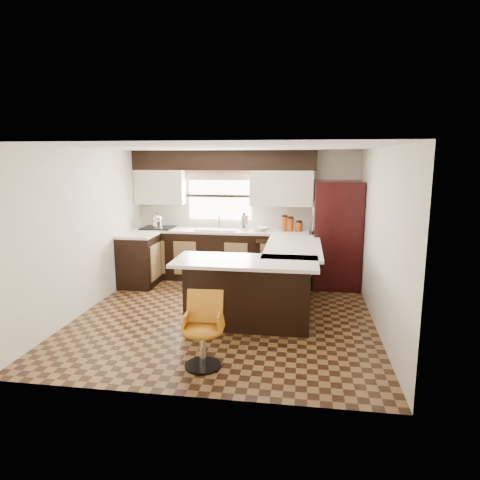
% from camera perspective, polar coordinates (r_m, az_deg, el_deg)
% --- Properties ---
extents(floor, '(4.40, 4.40, 0.00)m').
position_cam_1_polar(floor, '(6.35, -1.94, -9.97)').
color(floor, '#49301A').
rests_on(floor, ground).
extents(ceiling, '(4.40, 4.40, 0.00)m').
position_cam_1_polar(ceiling, '(5.94, -2.09, 12.24)').
color(ceiling, silver).
rests_on(ceiling, wall_back).
extents(wall_back, '(4.40, 0.00, 4.40)m').
position_cam_1_polar(wall_back, '(8.18, 0.80, 3.42)').
color(wall_back, beige).
rests_on(wall_back, floor).
extents(wall_front, '(4.40, 0.00, 4.40)m').
position_cam_1_polar(wall_front, '(3.94, -7.87, -4.76)').
color(wall_front, beige).
rests_on(wall_front, floor).
extents(wall_left, '(0.00, 4.40, 4.40)m').
position_cam_1_polar(wall_left, '(6.73, -19.88, 1.18)').
color(wall_left, beige).
rests_on(wall_left, floor).
extents(wall_right, '(0.00, 4.40, 4.40)m').
position_cam_1_polar(wall_right, '(6.01, 18.07, 0.21)').
color(wall_right, beige).
rests_on(wall_right, floor).
extents(base_cab_back, '(3.30, 0.60, 0.90)m').
position_cam_1_polar(base_cab_back, '(8.09, -2.66, -2.07)').
color(base_cab_back, black).
rests_on(base_cab_back, floor).
extents(base_cab_left, '(0.60, 0.70, 0.90)m').
position_cam_1_polar(base_cab_left, '(7.86, -13.31, -2.74)').
color(base_cab_left, black).
rests_on(base_cab_left, floor).
extents(counter_back, '(3.30, 0.60, 0.04)m').
position_cam_1_polar(counter_back, '(8.00, -2.69, 1.23)').
color(counter_back, silver).
rests_on(counter_back, base_cab_back).
extents(counter_left, '(0.60, 0.70, 0.04)m').
position_cam_1_polar(counter_left, '(7.76, -13.46, 0.66)').
color(counter_left, silver).
rests_on(counter_left, base_cab_left).
extents(soffit, '(3.40, 0.35, 0.36)m').
position_cam_1_polar(soffit, '(8.00, -2.24, 10.58)').
color(soffit, black).
rests_on(soffit, wall_back).
extents(upper_cab_left, '(0.94, 0.35, 0.64)m').
position_cam_1_polar(upper_cab_left, '(8.33, -10.55, 6.97)').
color(upper_cab_left, beige).
rests_on(upper_cab_left, wall_back).
extents(upper_cab_right, '(1.14, 0.35, 0.64)m').
position_cam_1_polar(upper_cab_right, '(7.89, 5.57, 6.90)').
color(upper_cab_right, beige).
rests_on(upper_cab_right, wall_back).
extents(window_pane, '(1.20, 0.02, 0.90)m').
position_cam_1_polar(window_pane, '(8.20, -2.69, 5.89)').
color(window_pane, white).
rests_on(window_pane, wall_back).
extents(valance, '(1.30, 0.06, 0.18)m').
position_cam_1_polar(valance, '(8.14, -2.77, 8.60)').
color(valance, '#D19B93').
rests_on(valance, wall_back).
extents(sink, '(0.75, 0.45, 0.03)m').
position_cam_1_polar(sink, '(7.98, -3.07, 1.48)').
color(sink, '#B2B2B7').
rests_on(sink, counter_back).
extents(dishwasher, '(0.58, 0.03, 0.78)m').
position_cam_1_polar(dishwasher, '(7.69, 4.27, -2.93)').
color(dishwasher, black).
rests_on(dishwasher, floor).
extents(cooktop, '(0.58, 0.50, 0.02)m').
position_cam_1_polar(cooktop, '(8.29, -10.89, 1.63)').
color(cooktop, black).
rests_on(cooktop, counter_back).
extents(peninsula_long, '(0.60, 1.95, 0.90)m').
position_cam_1_polar(peninsula_long, '(6.71, 6.62, -4.84)').
color(peninsula_long, black).
rests_on(peninsula_long, floor).
extents(peninsula_return, '(1.65, 0.60, 0.90)m').
position_cam_1_polar(peninsula_return, '(5.82, 1.07, -7.23)').
color(peninsula_return, black).
rests_on(peninsula_return, floor).
extents(counter_pen_long, '(0.84, 1.95, 0.04)m').
position_cam_1_polar(counter_pen_long, '(6.60, 7.15, -0.89)').
color(counter_pen_long, silver).
rests_on(counter_pen_long, peninsula_long).
extents(counter_pen_return, '(1.89, 0.84, 0.04)m').
position_cam_1_polar(counter_pen_return, '(5.60, 0.76, -2.90)').
color(counter_pen_return, silver).
rests_on(counter_pen_return, peninsula_return).
extents(refrigerator, '(0.80, 0.77, 1.88)m').
position_cam_1_polar(refrigerator, '(7.70, 12.78, 0.72)').
color(refrigerator, black).
rests_on(refrigerator, floor).
extents(bar_chair, '(0.46, 0.46, 0.83)m').
position_cam_1_polar(bar_chair, '(4.74, -5.04, -12.05)').
color(bar_chair, '#B56D15').
rests_on(bar_chair, floor).
extents(kettle, '(0.20, 0.20, 0.27)m').
position_cam_1_polar(kettle, '(8.27, -10.96, 2.65)').
color(kettle, silver).
rests_on(kettle, cooktop).
extents(percolator, '(0.14, 0.14, 0.29)m').
position_cam_1_polar(percolator, '(7.90, 0.55, 2.36)').
color(percolator, silver).
rests_on(percolator, counter_back).
extents(mixing_bowl, '(0.36, 0.36, 0.07)m').
position_cam_1_polar(mixing_bowl, '(7.88, 2.69, 1.50)').
color(mixing_bowl, white).
rests_on(mixing_bowl, counter_back).
extents(canister_large, '(0.12, 0.12, 0.26)m').
position_cam_1_polar(canister_large, '(7.85, 5.92, 2.15)').
color(canister_large, '#923C12').
rests_on(canister_large, counter_back).
extents(canister_med, '(0.14, 0.14, 0.24)m').
position_cam_1_polar(canister_med, '(7.85, 6.69, 2.03)').
color(canister_med, '#923C12').
rests_on(canister_med, counter_back).
extents(canister_small, '(0.13, 0.13, 0.17)m').
position_cam_1_polar(canister_small, '(7.85, 7.86, 1.74)').
color(canister_small, '#923C12').
rests_on(canister_small, counter_back).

